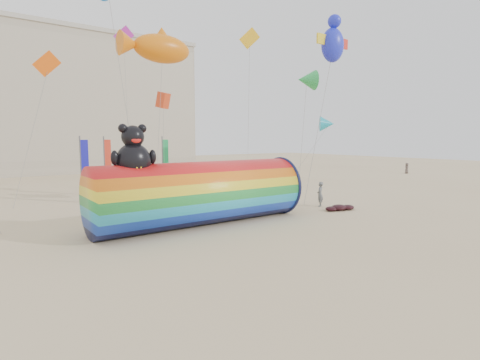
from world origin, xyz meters
TOP-DOWN VIEW (x-y plane):
  - ground at (0.00, 0.00)m, footprint 160.00×160.00m
  - windsock_assembly at (-2.41, 1.34)m, footprint 12.64×3.85m
  - kite_handler at (7.56, 1.18)m, footprint 0.80×0.74m
  - fabric_bundle at (7.67, -0.61)m, footprint 2.62×1.35m
  - festival_banners at (-2.62, 14.66)m, footprint 8.32×2.79m
  - flying_kites at (2.30, 7.02)m, footprint 32.96×15.88m

SIDE VIEW (x-z plane):
  - ground at x=0.00m, z-range 0.00..0.00m
  - fabric_bundle at x=7.67m, z-range -0.03..0.37m
  - kite_handler at x=7.56m, z-range 0.00..1.83m
  - windsock_assembly at x=-2.41m, z-range -0.98..4.85m
  - festival_banners at x=-2.62m, z-range 0.04..5.24m
  - flying_kites at x=2.30m, z-range 6.55..15.12m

